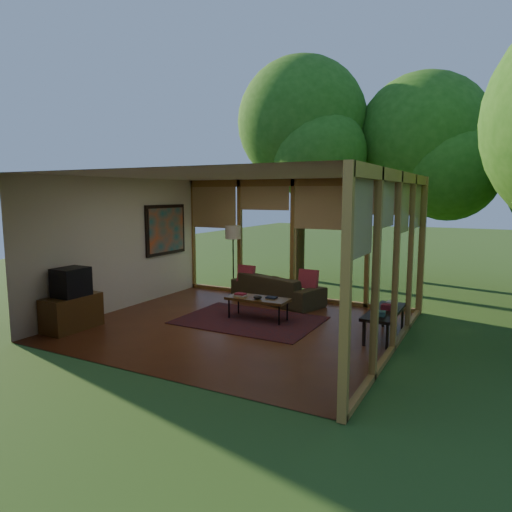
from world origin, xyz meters
The scene contains 25 objects.
floor centered at (0.00, 0.00, 0.00)m, with size 5.50×5.50×0.00m, color brown.
ceiling centered at (0.00, 0.00, 2.70)m, with size 5.50×5.50×0.00m, color silver.
wall_left centered at (-2.75, 0.00, 1.35)m, with size 0.04×5.00×2.70m, color silver.
wall_front centered at (0.00, -2.50, 1.35)m, with size 5.50×0.04×2.70m, color silver.
window_wall_back centered at (0.00, 2.50, 1.35)m, with size 5.50×0.12×2.70m, color olive.
window_wall_right centered at (2.75, 0.00, 1.35)m, with size 0.12×5.00×2.70m, color olive.
tree_nw centered at (-0.78, 4.84, 4.26)m, with size 3.46×3.46×6.01m.
tree_ne centered at (2.21, 5.91, 3.72)m, with size 3.51×3.51×5.49m.
rug centered at (0.03, 0.43, 0.01)m, with size 2.58×1.83×0.01m, color maroon.
sofa centered at (-0.15, 2.00, 0.31)m, with size 2.12×0.83×0.62m, color #3C331E.
pillow_left centered at (-0.90, 1.95, 0.57)m, with size 0.39×0.13×0.39m, color maroon.
pillow_right centered at (0.60, 1.95, 0.58)m, with size 0.41×0.14×0.41m, color maroon.
ct_book_lower centered at (-0.21, 0.51, 0.44)m, with size 0.22×0.16×0.03m, color beige.
ct_book_upper centered at (-0.21, 0.51, 0.47)m, with size 0.19×0.14×0.03m, color maroon.
ct_book_side centered at (0.39, 0.64, 0.44)m, with size 0.20×0.15×0.03m, color black.
ct_bowl centered at (0.19, 0.46, 0.46)m, with size 0.16×0.16×0.07m, color black.
media_cabinet centered at (-2.47, -1.53, 0.30)m, with size 0.50×1.00×0.60m, color brown.
television centered at (-2.45, -1.53, 0.85)m, with size 0.45×0.55×0.50m, color black.
console_book_a centered at (2.40, 0.22, 0.49)m, with size 0.22×0.16×0.08m, color #325850.
console_book_b centered at (2.40, 0.67, 0.50)m, with size 0.20×0.15×0.09m, color maroon.
console_book_c centered at (2.40, 1.07, 0.49)m, with size 0.22×0.16×0.06m, color beige.
floor_lamp centered at (-1.30, 2.05, 1.41)m, with size 0.36×0.36×1.65m.
coffee_table centered at (0.14, 0.56, 0.39)m, with size 1.20×0.50×0.43m.
side_console centered at (2.40, 0.62, 0.41)m, with size 0.60×1.40×0.46m.
wall_painting centered at (-2.71, 1.40, 1.55)m, with size 0.06×1.35×1.15m.
Camera 1 is at (4.06, -6.90, 2.37)m, focal length 32.00 mm.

